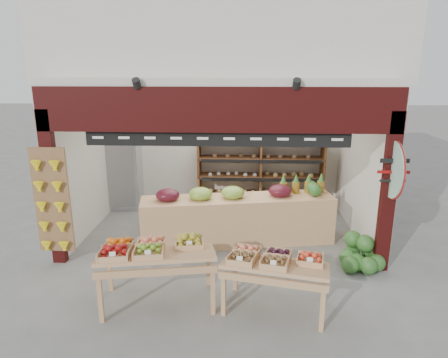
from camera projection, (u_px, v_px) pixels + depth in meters
The scene contains 11 objects.
ground at pixel (221, 239), 7.88m from camera, with size 60.00×60.00×0.00m, color slate.
shop_structure at pixel (225, 36), 8.38m from camera, with size 6.36×5.12×5.40m.
banana_board at pixel (52, 203), 6.58m from camera, with size 0.60×0.15×1.80m.
gift_sign at pixel (393, 170), 6.17m from camera, with size 0.04×0.93×0.92m.
back_shelving at pixel (261, 161), 9.41m from camera, with size 2.97×0.49×1.84m.
refrigerator at pixel (125, 169), 9.51m from camera, with size 0.73×0.73×1.88m, color silver.
cardboard_stack at pixel (172, 218), 8.36m from camera, with size 0.99×0.72×0.65m.
mid_counter at pixel (237, 218), 7.64m from camera, with size 3.71×1.33×1.13m.
display_table_left at pixel (149, 251), 5.59m from camera, with size 1.73×1.15×1.02m.
display_table_right at pixel (272, 262), 5.48m from camera, with size 1.56×1.08×0.93m.
watermelon_pile at pixel (362, 256), 6.75m from camera, with size 0.80×0.75×0.57m.
Camera 1 is at (0.43, -7.25, 3.28)m, focal length 32.00 mm.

